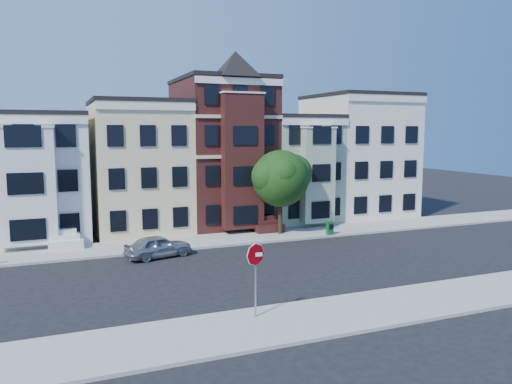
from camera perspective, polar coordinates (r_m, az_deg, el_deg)
name	(u,v)px	position (r m, az deg, el deg)	size (l,w,h in m)	color
ground	(299,265)	(30.11, 4.89, -8.31)	(120.00, 120.00, 0.00)	black
far_sidewalk	(250,237)	(37.20, -0.70, -5.20)	(60.00, 4.00, 0.15)	#9E9B93
near_sidewalk	(379,308)	(23.57, 13.93, -12.72)	(60.00, 4.00, 0.15)	#9E9B93
house_white	(29,178)	(40.56, -24.47, 1.52)	(8.00, 9.00, 9.00)	white
house_yellow	(139,168)	(40.95, -13.25, 2.71)	(7.00, 9.00, 10.00)	beige
house_brown	(222,154)	(42.52, -3.90, 4.39)	(7.00, 9.00, 12.00)	#371512
house_green	(291,169)	(45.05, 4.00, 2.62)	(6.00, 9.00, 9.00)	#97A98F
house_cream	(357,157)	(48.46, 11.49, 3.99)	(8.00, 9.00, 11.00)	white
street_tree	(280,182)	(37.60, 2.81, 1.12)	(6.77, 6.77, 7.87)	#1D4811
parked_car	(158,246)	(32.18, -11.11, -6.10)	(1.69, 4.20, 1.43)	#ACAFB4
newspaper_box	(330,228)	(38.07, 8.43, -4.10)	(0.46, 0.40, 1.01)	#155B22
stop_sign	(255,275)	(21.11, -0.06, -9.52)	(0.99, 0.14, 3.59)	#A10008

